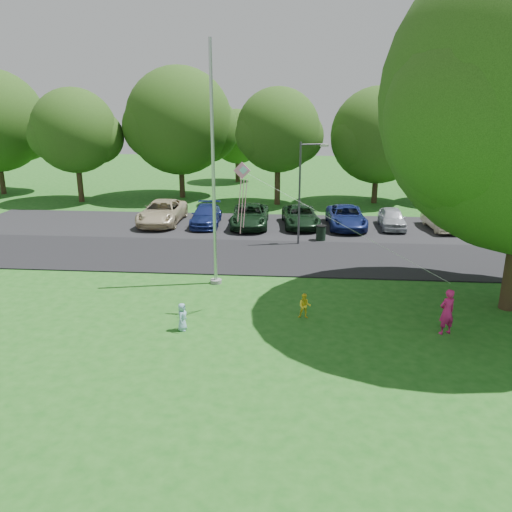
# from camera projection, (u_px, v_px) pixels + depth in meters

# --- Properties ---
(ground) EXTENTS (120.00, 120.00, 0.00)m
(ground) POSITION_uv_depth(u_px,v_px,m) (294.00, 337.00, 16.91)
(ground) COLOR #1B5A17
(ground) RESTS_ON ground
(park_road) EXTENTS (60.00, 6.00, 0.06)m
(park_road) POSITION_uv_depth(u_px,v_px,m) (296.00, 257.00, 25.47)
(park_road) COLOR black
(park_road) RESTS_ON ground
(parking_strip) EXTENTS (42.00, 7.00, 0.06)m
(parking_strip) POSITION_uv_depth(u_px,v_px,m) (297.00, 227.00, 31.66)
(parking_strip) COLOR black
(parking_strip) RESTS_ON ground
(flagpole) EXTENTS (0.50, 0.50, 10.00)m
(flagpole) POSITION_uv_depth(u_px,v_px,m) (214.00, 189.00, 20.72)
(flagpole) COLOR #B7BABF
(flagpole) RESTS_ON ground
(street_lamp) EXTENTS (1.54, 0.60, 5.62)m
(street_lamp) POSITION_uv_depth(u_px,v_px,m) (304.00, 184.00, 26.91)
(street_lamp) COLOR #3F3F44
(street_lamp) RESTS_ON ground
(trash_can) EXTENTS (0.58, 0.58, 0.92)m
(trash_can) POSITION_uv_depth(u_px,v_px,m) (321.00, 233.00, 28.43)
(trash_can) COLOR black
(trash_can) RESTS_ON ground
(tree_row) EXTENTS (64.35, 11.94, 10.88)m
(tree_row) POSITION_uv_depth(u_px,v_px,m) (320.00, 128.00, 38.16)
(tree_row) COLOR #332316
(tree_row) RESTS_ON ground
(horizon_trees) EXTENTS (77.46, 7.20, 7.02)m
(horizon_trees) POSITION_uv_depth(u_px,v_px,m) (342.00, 138.00, 47.56)
(horizon_trees) COLOR #332316
(horizon_trees) RESTS_ON ground
(parked_cars) EXTENTS (19.64, 5.47, 1.47)m
(parked_cars) POSITION_uv_depth(u_px,v_px,m) (275.00, 216.00, 31.61)
(parked_cars) COLOR #C6B793
(parked_cars) RESTS_ON ground
(woman) EXTENTS (0.70, 0.59, 1.63)m
(woman) POSITION_uv_depth(u_px,v_px,m) (447.00, 312.00, 16.92)
(woman) COLOR #D01B6D
(woman) RESTS_ON ground
(child_yellow) EXTENTS (0.47, 0.37, 0.95)m
(child_yellow) POSITION_uv_depth(u_px,v_px,m) (305.00, 306.00, 18.26)
(child_yellow) COLOR yellow
(child_yellow) RESTS_ON ground
(child_blue) EXTENTS (0.36, 0.52, 1.00)m
(child_blue) POSITION_uv_depth(u_px,v_px,m) (182.00, 317.00, 17.27)
(child_blue) COLOR #85B6CC
(child_blue) RESTS_ON ground
(kite) EXTENTS (7.44, 1.69, 3.79)m
(kite) POSITION_uv_depth(u_px,v_px,m) (248.00, 185.00, 17.60)
(kite) COLOR pink
(kite) RESTS_ON ground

